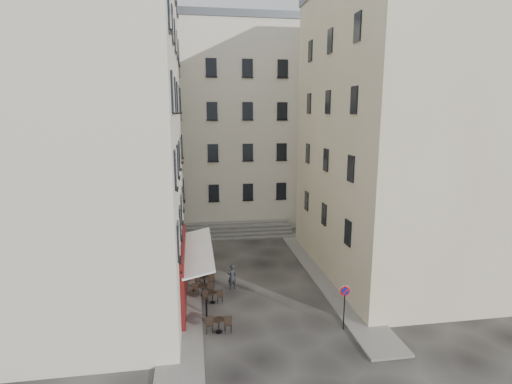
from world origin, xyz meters
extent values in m
plane|color=black|center=(0.00, 0.00, 0.00)|extent=(90.00, 90.00, 0.00)
cube|color=slate|center=(-4.50, 4.00, 0.06)|extent=(2.00, 22.00, 0.12)
cube|color=slate|center=(4.50, 3.00, 0.06)|extent=(2.00, 18.00, 0.12)
cube|color=beige|center=(-10.50, 3.00, 10.00)|extent=(12.00, 16.00, 20.00)
cube|color=#C0B18F|center=(10.50, 3.50, 9.00)|extent=(12.00, 14.00, 18.00)
cube|color=beige|center=(-1.00, 19.00, 9.00)|extent=(18.00, 10.00, 18.00)
cube|color=#4F535B|center=(-1.00, 19.00, 18.30)|extent=(18.20, 10.20, 0.60)
cube|color=#440910|center=(-4.42, 1.00, 1.75)|extent=(0.25, 7.00, 3.50)
cube|color=black|center=(-4.38, 1.00, 1.40)|extent=(0.06, 3.85, 2.00)
cube|color=white|center=(-3.60, 1.00, 2.95)|extent=(1.58, 7.30, 0.41)
cube|color=#64615E|center=(0.00, 11.90, 0.10)|extent=(9.00, 1.80, 0.20)
cube|color=#64615E|center=(0.00, 12.35, 0.30)|extent=(9.00, 1.80, 0.20)
cube|color=#64615E|center=(0.00, 12.80, 0.50)|extent=(9.00, 1.80, 0.20)
cube|color=#64615E|center=(0.00, 13.25, 0.70)|extent=(9.00, 1.80, 0.20)
cylinder|color=black|center=(-3.25, -1.00, 0.45)|extent=(0.10, 0.10, 0.90)
sphere|color=black|center=(-3.25, -1.00, 0.92)|extent=(0.12, 0.12, 0.12)
cylinder|color=black|center=(-3.25, 2.50, 0.45)|extent=(0.10, 0.10, 0.90)
sphere|color=black|center=(-3.25, 2.50, 0.92)|extent=(0.12, 0.12, 0.12)
cylinder|color=black|center=(-3.25, 6.00, 0.45)|extent=(0.10, 0.10, 0.90)
sphere|color=black|center=(-3.25, 6.00, 0.92)|extent=(0.12, 0.12, 0.12)
cylinder|color=black|center=(3.30, -3.29, 1.11)|extent=(0.06, 0.06, 2.22)
cylinder|color=red|center=(3.30, -3.30, 2.00)|extent=(0.51, 0.04, 0.51)
cylinder|color=navy|center=(3.30, -3.32, 2.00)|extent=(0.37, 0.05, 0.37)
cube|color=red|center=(3.30, -3.35, 2.00)|extent=(0.30, 0.04, 0.30)
cylinder|color=black|center=(-2.73, -2.70, 0.07)|extent=(0.35, 0.35, 0.02)
cylinder|color=black|center=(-2.73, -2.70, 0.39)|extent=(0.05, 0.05, 0.68)
cylinder|color=black|center=(-2.73, -2.70, 0.70)|extent=(0.58, 0.58, 0.04)
cube|color=black|center=(-2.29, -2.70, 0.44)|extent=(0.37, 0.37, 0.88)
cube|color=black|center=(-3.17, -2.60, 0.44)|extent=(0.37, 0.37, 0.88)
cylinder|color=black|center=(-2.87, 0.39, 0.06)|extent=(0.32, 0.32, 0.02)
cylinder|color=black|center=(-2.87, 0.39, 0.35)|extent=(0.04, 0.04, 0.62)
cylinder|color=black|center=(-2.87, 0.39, 0.64)|extent=(0.53, 0.53, 0.04)
cube|color=black|center=(-2.47, 0.39, 0.40)|extent=(0.34, 0.34, 0.80)
cube|color=black|center=(-3.27, 0.47, 0.40)|extent=(0.34, 0.34, 0.80)
cylinder|color=black|center=(-3.37, 1.35, 0.07)|extent=(0.34, 0.34, 0.02)
cylinder|color=black|center=(-3.37, 1.35, 0.38)|extent=(0.05, 0.05, 0.66)
cylinder|color=black|center=(-3.37, 1.35, 0.68)|extent=(0.56, 0.56, 0.04)
cube|color=black|center=(-2.94, 1.35, 0.42)|extent=(0.36, 0.36, 0.84)
cube|color=black|center=(-3.79, 1.45, 0.42)|extent=(0.36, 0.36, 0.84)
cylinder|color=black|center=(-3.23, 2.55, 0.06)|extent=(0.33, 0.33, 0.02)
cylinder|color=black|center=(-3.23, 2.55, 0.37)|extent=(0.05, 0.05, 0.65)
cylinder|color=black|center=(-3.23, 2.55, 0.67)|extent=(0.56, 0.56, 0.04)
cube|color=black|center=(-2.82, 2.55, 0.42)|extent=(0.35, 0.35, 0.83)
cube|color=black|center=(-3.65, 2.64, 0.42)|extent=(0.35, 0.35, 0.83)
cylinder|color=black|center=(-3.60, 5.15, 0.08)|extent=(0.39, 0.39, 0.02)
cylinder|color=black|center=(-3.60, 5.15, 0.43)|extent=(0.05, 0.05, 0.76)
cylinder|color=black|center=(-3.60, 5.15, 0.78)|extent=(0.65, 0.65, 0.04)
cube|color=black|center=(-3.11, 5.15, 0.49)|extent=(0.41, 0.41, 0.97)
cube|color=black|center=(-4.09, 5.26, 0.49)|extent=(0.41, 0.41, 0.97)
imported|color=black|center=(-1.62, 2.06, 0.78)|extent=(0.66, 0.55, 1.55)
camera|label=1|loc=(-3.71, -20.20, 10.40)|focal=28.00mm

